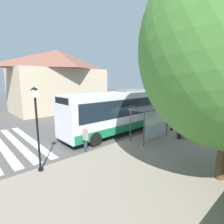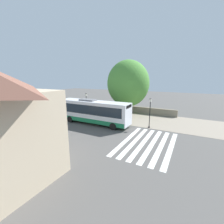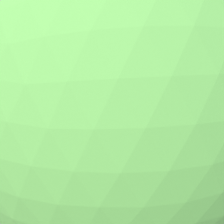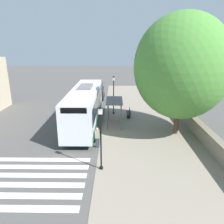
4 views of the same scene
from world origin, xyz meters
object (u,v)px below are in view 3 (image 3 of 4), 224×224
(bus_shelter, at_px, (137,132))
(pedestrian, at_px, (38,146))
(shade_tree, at_px, (115,89))
(bus, at_px, (127,113))
(bench, at_px, (193,171))
(street_lamp_near, at_px, (203,116))

(bus_shelter, xyz_separation_m, pedestrian, (1.46, 5.03, -1.11))
(shade_tree, bearing_deg, pedestrian, 22.96)
(pedestrian, relative_size, shade_tree, 0.16)
(bus, relative_size, pedestrian, 7.11)
(bench, relative_size, shade_tree, 0.17)
(bench, distance_m, shade_tree, 8.17)
(bus, height_order, street_lamp_near, street_lamp_near)
(bench, xyz_separation_m, shade_tree, (-3.96, 4.61, 5.46))
(pedestrian, bearing_deg, shade_tree, -157.04)
(pedestrian, distance_m, shade_tree, 8.95)
(pedestrian, height_order, street_lamp_near, street_lamp_near)
(shade_tree, bearing_deg, bus, -15.31)
(bench, bearing_deg, shade_tree, 130.63)
(bus, xyz_separation_m, shade_tree, (-8.44, 2.31, 3.99))
(bus_shelter, bearing_deg, pedestrian, 73.82)
(bench, height_order, street_lamp_near, street_lamp_near)
(bus, height_order, bench, bus)
(pedestrian, distance_m, bench, 8.07)
(bus_shelter, height_order, pedestrian, bus_shelter)
(street_lamp_near, relative_size, shade_tree, 0.42)
(pedestrian, distance_m, street_lamp_near, 8.82)
(bus, distance_m, shade_tree, 9.62)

